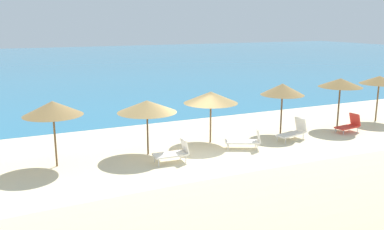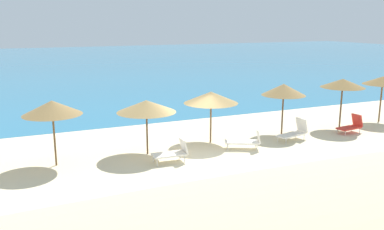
{
  "view_description": "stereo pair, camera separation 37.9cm",
  "coord_description": "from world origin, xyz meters",
  "px_view_note": "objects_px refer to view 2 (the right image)",
  "views": [
    {
      "loc": [
        -7.49,
        -15.54,
        5.69
      ],
      "look_at": [
        0.38,
        1.53,
        1.43
      ],
      "focal_mm": 38.73,
      "sensor_mm": 36.0,
      "label": 1
    },
    {
      "loc": [
        -7.14,
        -15.7,
        5.69
      ],
      "look_at": [
        0.38,
        1.53,
        1.43
      ],
      "focal_mm": 38.73,
      "sensor_mm": 36.0,
      "label": 2
    }
  ],
  "objects_px": {
    "lounge_chair_0": "(246,140)",
    "lounge_chair_2": "(351,126)",
    "beach_umbrella_3": "(146,106)",
    "beach_umbrella_4": "(211,97)",
    "beach_umbrella_2": "(52,108)",
    "beach_umbrella_6": "(343,83)",
    "beach_umbrella_7": "(383,81)",
    "lounge_chair_1": "(294,132)",
    "lounge_chair_3": "(173,152)",
    "beach_umbrella_5": "(284,90)"
  },
  "relations": [
    {
      "from": "lounge_chair_0",
      "to": "lounge_chair_2",
      "type": "height_order",
      "value": "lounge_chair_0"
    },
    {
      "from": "beach_umbrella_3",
      "to": "beach_umbrella_4",
      "type": "distance_m",
      "value": 3.37
    },
    {
      "from": "beach_umbrella_2",
      "to": "beach_umbrella_3",
      "type": "height_order",
      "value": "beach_umbrella_2"
    },
    {
      "from": "beach_umbrella_6",
      "to": "lounge_chair_2",
      "type": "relative_size",
      "value": 1.85
    },
    {
      "from": "lounge_chair_2",
      "to": "beach_umbrella_4",
      "type": "bearing_deg",
      "value": 72.7
    },
    {
      "from": "beach_umbrella_7",
      "to": "lounge_chair_0",
      "type": "bearing_deg",
      "value": -171.38
    },
    {
      "from": "lounge_chair_1",
      "to": "lounge_chair_0",
      "type": "bearing_deg",
      "value": 81.99
    },
    {
      "from": "beach_umbrella_2",
      "to": "lounge_chair_3",
      "type": "relative_size",
      "value": 1.81
    },
    {
      "from": "beach_umbrella_7",
      "to": "lounge_chair_1",
      "type": "bearing_deg",
      "value": -170.22
    },
    {
      "from": "beach_umbrella_2",
      "to": "beach_umbrella_7",
      "type": "bearing_deg",
      "value": 1.03
    },
    {
      "from": "beach_umbrella_4",
      "to": "lounge_chair_1",
      "type": "relative_size",
      "value": 1.44
    },
    {
      "from": "beach_umbrella_3",
      "to": "beach_umbrella_7",
      "type": "relative_size",
      "value": 0.97
    },
    {
      "from": "beach_umbrella_2",
      "to": "lounge_chair_3",
      "type": "bearing_deg",
      "value": -18.6
    },
    {
      "from": "beach_umbrella_3",
      "to": "beach_umbrella_7",
      "type": "distance_m",
      "value": 14.18
    },
    {
      "from": "beach_umbrella_5",
      "to": "beach_umbrella_7",
      "type": "relative_size",
      "value": 0.99
    },
    {
      "from": "beach_umbrella_4",
      "to": "beach_umbrella_7",
      "type": "xyz_separation_m",
      "value": [
        10.84,
        -0.11,
        0.21
      ]
    },
    {
      "from": "beach_umbrella_2",
      "to": "lounge_chair_3",
      "type": "height_order",
      "value": "beach_umbrella_2"
    },
    {
      "from": "beach_umbrella_5",
      "to": "lounge_chair_0",
      "type": "height_order",
      "value": "beach_umbrella_5"
    },
    {
      "from": "beach_umbrella_6",
      "to": "lounge_chair_0",
      "type": "xyz_separation_m",
      "value": [
        -6.59,
        -1.19,
        -2.07
      ]
    },
    {
      "from": "beach_umbrella_5",
      "to": "lounge_chair_1",
      "type": "xyz_separation_m",
      "value": [
        -0.1,
        -1.17,
        -1.91
      ]
    },
    {
      "from": "beach_umbrella_4",
      "to": "beach_umbrella_3",
      "type": "bearing_deg",
      "value": -171.48
    },
    {
      "from": "beach_umbrella_5",
      "to": "lounge_chair_1",
      "type": "height_order",
      "value": "beach_umbrella_5"
    },
    {
      "from": "beach_umbrella_5",
      "to": "lounge_chair_0",
      "type": "xyz_separation_m",
      "value": [
        -2.99,
        -1.46,
        -1.92
      ]
    },
    {
      "from": "beach_umbrella_6",
      "to": "beach_umbrella_7",
      "type": "xyz_separation_m",
      "value": [
        3.23,
        0.3,
        -0.07
      ]
    },
    {
      "from": "beach_umbrella_3",
      "to": "beach_umbrella_7",
      "type": "height_order",
      "value": "beach_umbrella_7"
    },
    {
      "from": "beach_umbrella_2",
      "to": "beach_umbrella_6",
      "type": "xyz_separation_m",
      "value": [
        14.77,
        0.03,
        0.1
      ]
    },
    {
      "from": "lounge_chair_3",
      "to": "lounge_chair_0",
      "type": "bearing_deg",
      "value": -81.88
    },
    {
      "from": "beach_umbrella_5",
      "to": "beach_umbrella_6",
      "type": "height_order",
      "value": "beach_umbrella_6"
    },
    {
      "from": "beach_umbrella_7",
      "to": "lounge_chair_3",
      "type": "distance_m",
      "value": 13.79
    },
    {
      "from": "beach_umbrella_2",
      "to": "beach_umbrella_6",
      "type": "distance_m",
      "value": 14.77
    },
    {
      "from": "lounge_chair_1",
      "to": "lounge_chair_3",
      "type": "relative_size",
      "value": 1.21
    },
    {
      "from": "beach_umbrella_2",
      "to": "lounge_chair_3",
      "type": "xyz_separation_m",
      "value": [
        4.48,
        -1.51,
        -1.95
      ]
    },
    {
      "from": "beach_umbrella_2",
      "to": "beach_umbrella_4",
      "type": "relative_size",
      "value": 1.04
    },
    {
      "from": "beach_umbrella_6",
      "to": "lounge_chair_0",
      "type": "distance_m",
      "value": 7.01
    },
    {
      "from": "beach_umbrella_4",
      "to": "beach_umbrella_6",
      "type": "height_order",
      "value": "beach_umbrella_6"
    },
    {
      "from": "beach_umbrella_2",
      "to": "lounge_chair_1",
      "type": "bearing_deg",
      "value": -4.49
    },
    {
      "from": "beach_umbrella_4",
      "to": "beach_umbrella_5",
      "type": "xyz_separation_m",
      "value": [
        4.02,
        -0.14,
        0.13
      ]
    },
    {
      "from": "lounge_chair_0",
      "to": "beach_umbrella_7",
      "type": "bearing_deg",
      "value": -55.42
    },
    {
      "from": "lounge_chair_2",
      "to": "beach_umbrella_6",
      "type": "bearing_deg",
      "value": -13.8
    },
    {
      "from": "beach_umbrella_4",
      "to": "lounge_chair_2",
      "type": "relative_size",
      "value": 1.75
    },
    {
      "from": "lounge_chair_1",
      "to": "beach_umbrella_5",
      "type": "bearing_deg",
      "value": -18.89
    },
    {
      "from": "beach_umbrella_6",
      "to": "lounge_chair_1",
      "type": "xyz_separation_m",
      "value": [
        -3.7,
        -0.9,
        -2.06
      ]
    },
    {
      "from": "beach_umbrella_2",
      "to": "beach_umbrella_3",
      "type": "distance_m",
      "value": 3.84
    },
    {
      "from": "beach_umbrella_6",
      "to": "lounge_chair_3",
      "type": "height_order",
      "value": "beach_umbrella_6"
    },
    {
      "from": "beach_umbrella_7",
      "to": "beach_umbrella_5",
      "type": "bearing_deg",
      "value": -179.76
    },
    {
      "from": "lounge_chair_0",
      "to": "lounge_chair_1",
      "type": "bearing_deg",
      "value": -58.22
    },
    {
      "from": "lounge_chair_2",
      "to": "beach_umbrella_7",
      "type": "bearing_deg",
      "value": -76.31
    },
    {
      "from": "beach_umbrella_4",
      "to": "lounge_chair_2",
      "type": "distance_m",
      "value": 7.83
    },
    {
      "from": "lounge_chair_1",
      "to": "lounge_chair_3",
      "type": "xyz_separation_m",
      "value": [
        -6.59,
        -0.64,
        0.02
      ]
    },
    {
      "from": "beach_umbrella_3",
      "to": "beach_umbrella_5",
      "type": "distance_m",
      "value": 7.36
    }
  ]
}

